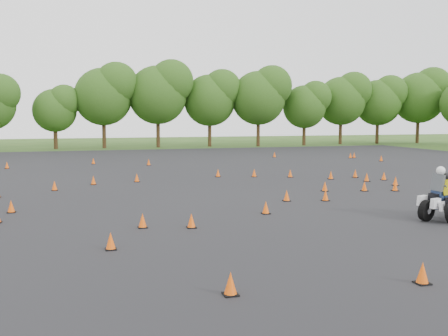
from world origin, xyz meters
The scene contains 5 objects.
ground centered at (0.00, 0.00, 0.00)m, with size 140.00×140.00×0.00m, color #2D5119.
asphalt_pad centered at (0.00, 6.00, 0.01)m, with size 62.00×62.00×0.00m, color black.
treeline centered at (3.35, 35.51, 4.66)m, with size 87.02×32.47×10.78m.
traffic_cones centered at (0.28, 5.73, 0.23)m, with size 36.85×32.98×0.45m.
rider_grey centered at (5.69, -3.71, 0.94)m, with size 2.41×0.74×1.86m, color #44484C, non-canonical shape.
Camera 1 is at (-6.61, -18.22, 3.57)m, focal length 40.00 mm.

